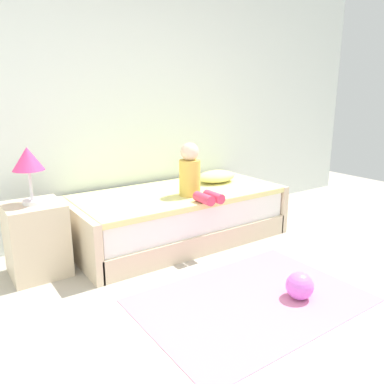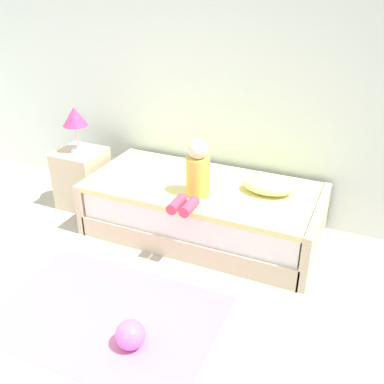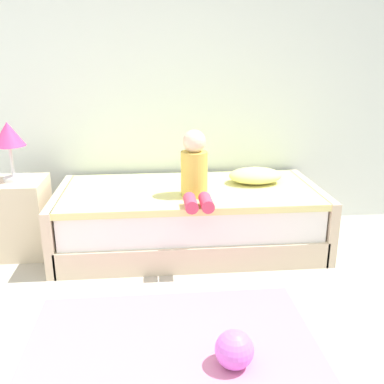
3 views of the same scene
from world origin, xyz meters
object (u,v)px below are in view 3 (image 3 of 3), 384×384
object	(u,v)px
pillow	(255,176)
child_figure	(195,171)
bed	(189,218)
toy_ball	(234,350)
table_lamp	(8,137)
nightstand	(19,217)

from	to	relation	value
pillow	child_figure	bearing A→B (deg)	-148.62
pillow	bed	bearing A→B (deg)	-169.90
toy_ball	bed	bearing A→B (deg)	93.84
table_lamp	child_figure	xyz separation A→B (m)	(1.37, -0.24, -0.23)
table_lamp	child_figure	distance (m)	1.41
bed	pillow	distance (m)	0.65
pillow	toy_ball	world-z (taller)	pillow
child_figure	toy_ball	world-z (taller)	child_figure
nightstand	pillow	size ratio (longest dim) A/B	1.36
table_lamp	toy_ball	xyz separation A→B (m)	(1.45, -1.49, -0.84)
bed	nightstand	size ratio (longest dim) A/B	3.52
table_lamp	pillow	distance (m)	1.95
nightstand	toy_ball	xyz separation A→B (m)	(1.45, -1.49, -0.20)
toy_ball	child_figure	bearing A→B (deg)	93.49
bed	pillow	xyz separation A→B (m)	(0.56, 0.10, 0.32)
table_lamp	pillow	world-z (taller)	table_lamp
child_figure	pillow	size ratio (longest dim) A/B	1.16
nightstand	table_lamp	bearing A→B (deg)	180.00
bed	child_figure	bearing A→B (deg)	-84.25
nightstand	child_figure	world-z (taller)	child_figure
child_figure	toy_ball	bearing A→B (deg)	-86.51
bed	toy_ball	size ratio (longest dim) A/B	10.56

